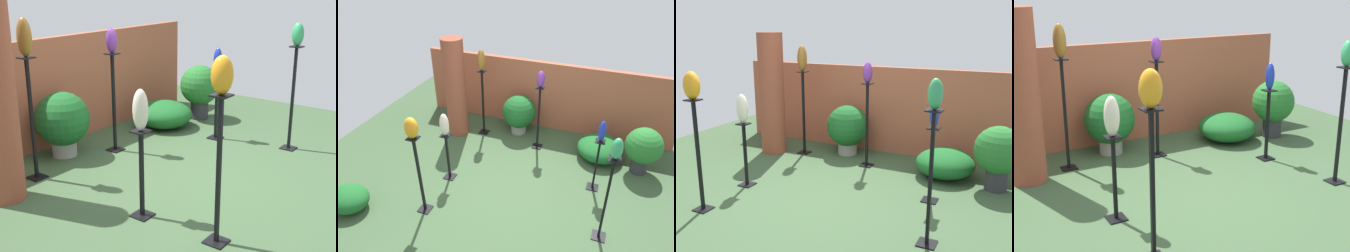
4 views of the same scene
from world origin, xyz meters
The scene contains 17 objects.
ground_plane centered at (0.00, 0.00, 0.00)m, with size 8.00×8.00×0.00m, color #385133.
brick_wall_back centered at (0.00, 2.21, 0.77)m, with size 5.60×0.12×1.55m, color #9E5138.
pedestal_ivory centered at (-1.11, -0.20, 0.42)m, with size 0.20×0.20×0.93m.
pedestal_jade centered at (1.65, -0.62, 0.68)m, with size 0.20×0.20×1.46m.
pedestal_bronze centered at (-1.15, 1.44, 0.69)m, with size 0.20×0.20×1.48m.
pedestal_violet centered at (0.13, 1.32, 0.63)m, with size 0.20×0.20×1.38m.
pedestal_cobalt centered at (1.41, 0.44, 0.45)m, with size 0.20×0.20×1.00m.
pedestal_amber centered at (-1.09, -1.07, 0.65)m, with size 0.20×0.20×1.41m.
art_vase_ivory centered at (-1.11, -0.20, 1.13)m, with size 0.16×0.15×0.42m, color beige.
art_vase_jade centered at (1.65, -0.62, 1.61)m, with size 0.15×0.16×0.31m, color #2D9356.
art_vase_bronze centered at (-1.15, 1.44, 1.70)m, with size 0.16×0.18×0.44m, color brown.
art_vase_violet centered at (0.13, 1.32, 1.54)m, with size 0.15×0.15×0.33m, color #6B2D8C.
art_vase_cobalt centered at (1.41, 0.44, 1.19)m, with size 0.12×0.13×0.37m, color #192D9E.
art_vase_amber centered at (-1.09, -1.07, 1.58)m, with size 0.20×0.19×0.33m, color orange.
potted_plant_front_left centered at (-0.43, 1.75, 0.50)m, with size 0.73×0.73×0.89m.
potted_plant_back_center centered at (2.15, 1.22, 0.55)m, with size 0.67×0.67×0.92m.
foliage_bed_west centered at (1.39, 1.42, 0.21)m, with size 0.89×0.93×0.43m, color #195923.
Camera 1 is at (-4.41, -2.97, 2.36)m, focal length 50.00 mm.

